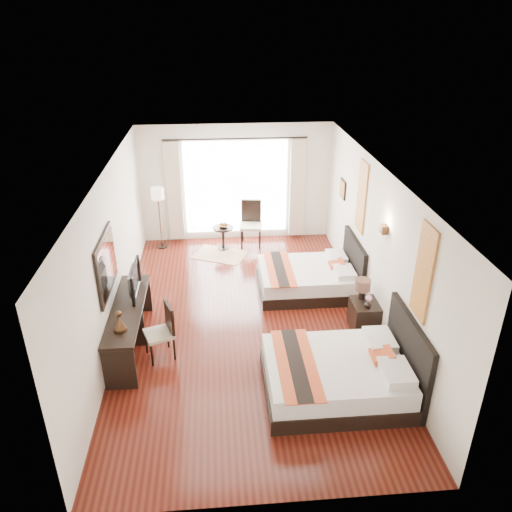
{
  "coord_description": "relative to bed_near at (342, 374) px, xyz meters",
  "views": [
    {
      "loc": [
        -0.49,
        -7.59,
        5.08
      ],
      "look_at": [
        0.18,
        0.26,
        1.19
      ],
      "focal_mm": 35.0,
      "sensor_mm": 36.0,
      "label": 1
    }
  ],
  "objects": [
    {
      "name": "art_panel_near",
      "position": [
        0.98,
        0.0,
        1.64
      ],
      "size": [
        0.03,
        0.5,
        1.35
      ],
      "primitive_type": "cube",
      "color": "#9A2D16",
      "rests_on": "wall_headboard"
    },
    {
      "name": "wall_entry",
      "position": [
        -1.25,
        -1.78,
        1.09
      ],
      "size": [
        4.5,
        0.01,
        2.8
      ],
      "primitive_type": "cube",
      "color": "silver",
      "rests_on": "floor"
    },
    {
      "name": "window_glass",
      "position": [
        -1.25,
        5.69,
        0.99
      ],
      "size": [
        2.4,
        0.02,
        2.2
      ],
      "primitive_type": "cube",
      "color": "white",
      "rests_on": "wall_window"
    },
    {
      "name": "bronze_figurine",
      "position": [
        -3.24,
        0.75,
        0.59
      ],
      "size": [
        0.21,
        0.21,
        0.3
      ],
      "primitive_type": null,
      "rotation": [
        0.0,
        0.0,
        0.08
      ],
      "color": "#422917",
      "rests_on": "console_desk"
    },
    {
      "name": "mirror_frame",
      "position": [
        -3.47,
        1.4,
        1.24
      ],
      "size": [
        0.04,
        1.25,
        0.95
      ],
      "primitive_type": "cube",
      "color": "black",
      "rests_on": "wall_desk"
    },
    {
      "name": "art_panel_far",
      "position": [
        0.98,
        3.0,
        1.64
      ],
      "size": [
        0.03,
        0.5,
        1.35
      ],
      "primitive_type": "cube",
      "color": "#9A2D16",
      "rests_on": "wall_headboard"
    },
    {
      "name": "floor",
      "position": [
        -1.25,
        1.96,
        -0.31
      ],
      "size": [
        4.5,
        7.5,
        0.01
      ],
      "primitive_type": "cube",
      "color": "#3B0D0A",
      "rests_on": "ground"
    },
    {
      "name": "desk_chair",
      "position": [
        -2.7,
        1.08,
        -0.03
      ],
      "size": [
        0.55,
        0.55,
        0.93
      ],
      "rotation": [
        0.0,
        0.0,
        3.49
      ],
      "color": "#B7A98D",
      "rests_on": "floor"
    },
    {
      "name": "bed_far",
      "position": [
        0.09,
        3.0,
        -0.03
      ],
      "size": [
        1.93,
        1.5,
        1.08
      ],
      "color": "black",
      "rests_on": "floor"
    },
    {
      "name": "side_table",
      "position": [
        -1.6,
        5.08,
        -0.03
      ],
      "size": [
        0.48,
        0.48,
        0.55
      ],
      "primitive_type": "cylinder",
      "color": "black",
      "rests_on": "floor"
    },
    {
      "name": "drape_right",
      "position": [
        0.2,
        5.59,
        0.97
      ],
      "size": [
        0.35,
        0.14,
        2.35
      ],
      "primitive_type": "cube",
      "color": "beige",
      "rests_on": "floor"
    },
    {
      "name": "mirror_glass",
      "position": [
        -3.44,
        1.4,
        1.24
      ],
      "size": [
        0.01,
        1.12,
        0.82
      ],
      "primitive_type": "cube",
      "color": "white",
      "rests_on": "mirror_frame"
    },
    {
      "name": "television",
      "position": [
        -3.22,
        1.85,
        0.7
      ],
      "size": [
        0.12,
        0.89,
        0.51
      ],
      "primitive_type": "imported",
      "rotation": [
        0.0,
        0.0,
        1.58
      ],
      "color": "black",
      "rests_on": "console_desk"
    },
    {
      "name": "sheer_curtain",
      "position": [
        -1.25,
        5.63,
        0.99
      ],
      "size": [
        2.3,
        0.02,
        2.1
      ],
      "primitive_type": "cube",
      "color": "white",
      "rests_on": "wall_window"
    },
    {
      "name": "wall_headboard",
      "position": [
        1.0,
        1.96,
        1.09
      ],
      "size": [
        0.01,
        7.5,
        2.8
      ],
      "primitive_type": "cube",
      "color": "silver",
      "rests_on": "floor"
    },
    {
      "name": "jute_rug",
      "position": [
        -1.68,
        4.75,
        -0.3
      ],
      "size": [
        1.38,
        1.19,
        0.01
      ],
      "primitive_type": "cube",
      "rotation": [
        0.0,
        0.0,
        -0.42
      ],
      "color": "tan",
      "rests_on": "floor"
    },
    {
      "name": "vase",
      "position": [
        0.78,
        1.4,
        0.25
      ],
      "size": [
        0.14,
        0.14,
        0.12
      ],
      "primitive_type": "imported",
      "rotation": [
        0.0,
        0.0,
        0.2
      ],
      "color": "black",
      "rests_on": "nightstand"
    },
    {
      "name": "floor_lamp",
      "position": [
        -3.05,
        5.29,
        0.94
      ],
      "size": [
        0.3,
        0.3,
        1.48
      ],
      "color": "black",
      "rests_on": "floor"
    },
    {
      "name": "fruit_bowl",
      "position": [
        -1.58,
        5.07,
        0.27
      ],
      "size": [
        0.31,
        0.31,
        0.06
      ],
      "primitive_type": "imported",
      "rotation": [
        0.0,
        0.0,
        -0.41
      ],
      "color": "#462919",
      "rests_on": "side_table"
    },
    {
      "name": "nightstand",
      "position": [
        0.78,
        1.54,
        -0.04
      ],
      "size": [
        0.46,
        0.57,
        0.55
      ],
      "primitive_type": "cube",
      "color": "black",
      "rests_on": "floor"
    },
    {
      "name": "wall_desk",
      "position": [
        -3.49,
        1.96,
        1.09
      ],
      "size": [
        0.01,
        7.5,
        2.8
      ],
      "primitive_type": "cube",
      "color": "silver",
      "rests_on": "floor"
    },
    {
      "name": "ceiling",
      "position": [
        -1.25,
        1.96,
        2.48
      ],
      "size": [
        4.5,
        7.5,
        0.02
      ],
      "primitive_type": "cube",
      "color": "white",
      "rests_on": "wall_headboard"
    },
    {
      "name": "window_chair",
      "position": [
        -0.93,
        5.24,
        0.02
      ],
      "size": [
        0.56,
        0.56,
        1.08
      ],
      "rotation": [
        0.0,
        0.0,
        -1.69
      ],
      "color": "#B7A98D",
      "rests_on": "floor"
    },
    {
      "name": "bed_near",
      "position": [
        0.0,
        0.0,
        0.0
      ],
      "size": [
        2.12,
        1.65,
        1.19
      ],
      "color": "black",
      "rests_on": "floor"
    },
    {
      "name": "wall_sconce",
      "position": [
        0.94,
        1.54,
        1.61
      ],
      "size": [
        0.1,
        0.14,
        0.14
      ],
      "primitive_type": "cube",
      "color": "#422917",
      "rests_on": "wall_headboard"
    },
    {
      "name": "drape_left",
      "position": [
        -2.7,
        5.59,
        0.97
      ],
      "size": [
        0.35,
        0.14,
        2.35
      ],
      "primitive_type": "cube",
      "color": "beige",
      "rests_on": "floor"
    },
    {
      "name": "wall_window",
      "position": [
        -1.25,
        5.71,
        1.09
      ],
      "size": [
        4.5,
        0.01,
        2.8
      ],
      "primitive_type": "cube",
      "color": "silver",
      "rests_on": "floor"
    },
    {
      "name": "console_desk",
      "position": [
        -3.24,
        1.4,
        0.07
      ],
      "size": [
        0.5,
        2.2,
        0.76
      ],
      "primitive_type": "cube",
      "color": "black",
      "rests_on": "floor"
    },
    {
      "name": "table_lamp",
      "position": [
        0.75,
        1.69,
        0.48
      ],
      "size": [
        0.27,
        0.27,
        0.42
      ],
      "color": "black",
      "rests_on": "nightstand"
    }
  ]
}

